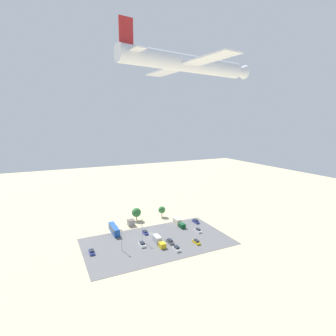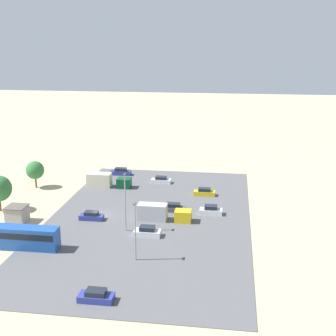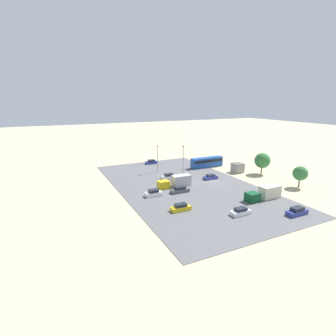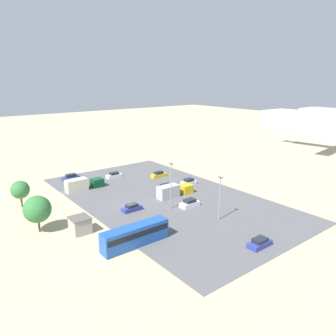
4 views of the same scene
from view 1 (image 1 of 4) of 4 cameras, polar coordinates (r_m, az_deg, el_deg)
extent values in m
plane|color=tan|center=(123.65, -3.99, -14.07)|extent=(400.00, 400.00, 0.00)
cube|color=#565659|center=(116.03, -2.27, -15.69)|extent=(61.40, 34.67, 0.08)
cube|color=#9E998E|center=(133.09, -8.05, -11.73)|extent=(3.20, 3.11, 2.78)
cube|color=#59514C|center=(132.57, -8.06, -11.15)|extent=(3.44, 3.35, 0.12)
cube|color=#1E4C9E|center=(125.88, -11.65, -12.94)|extent=(2.43, 11.67, 3.36)
cube|color=black|center=(125.65, -11.66, -12.68)|extent=(2.47, 11.20, 0.94)
cube|color=navy|center=(110.40, -16.27, -17.22)|extent=(1.93, 4.25, 0.84)
cube|color=#1E232D|center=(110.07, -16.28, -16.88)|extent=(1.62, 2.38, 0.62)
cube|color=navy|center=(123.51, -4.99, -13.86)|extent=(1.79, 4.10, 0.85)
cube|color=#1E232D|center=(123.22, -4.99, -13.54)|extent=(1.50, 2.30, 0.62)
cube|color=silver|center=(112.49, -5.67, -16.30)|extent=(1.97, 4.23, 0.94)
cube|color=#1E232D|center=(112.14, -5.68, -15.93)|extent=(1.66, 2.37, 0.69)
cube|color=silver|center=(108.67, 1.87, -17.23)|extent=(1.85, 4.02, 0.96)
cube|color=#1E232D|center=(108.30, 1.88, -16.84)|extent=(1.56, 2.25, 0.70)
cube|color=gold|center=(114.80, 6.19, -15.77)|extent=(1.70, 4.28, 0.87)
cube|color=#1E232D|center=(114.48, 6.20, -15.43)|extent=(1.43, 2.40, 0.64)
cube|color=silver|center=(125.89, 6.55, -13.42)|extent=(1.77, 4.24, 0.84)
cube|color=#1E232D|center=(125.60, 6.56, -13.11)|extent=(1.49, 2.38, 0.62)
cube|color=navy|center=(136.34, 6.03, -11.53)|extent=(1.78, 4.68, 0.93)
cube|color=#1E232D|center=(136.05, 6.04, -11.22)|extent=(1.50, 2.62, 0.68)
cube|color=#4C5156|center=(114.46, 0.44, -15.79)|extent=(1.77, 4.69, 0.88)
cube|color=#1E232D|center=(114.14, 0.44, -15.44)|extent=(1.48, 2.62, 0.65)
cube|color=gold|center=(110.46, -1.25, -16.46)|extent=(2.35, 2.83, 2.00)
cube|color=#B2B2B7|center=(114.69, -2.40, -15.20)|extent=(2.35, 5.02, 2.85)
cube|color=#0C4723|center=(129.26, 3.12, -12.44)|extent=(2.42, 2.85, 2.04)
cube|color=beige|center=(133.49, 1.99, -11.50)|extent=(2.42, 5.06, 2.92)
cylinder|color=brown|center=(143.66, -1.35, -10.08)|extent=(0.36, 0.36, 2.42)
sphere|color=#337038|center=(142.79, -1.35, -9.08)|extent=(3.79, 3.79, 3.79)
cylinder|color=brown|center=(139.44, -6.87, -10.75)|extent=(0.36, 0.36, 2.50)
sphere|color=#337038|center=(138.41, -6.90, -9.57)|extent=(4.77, 4.77, 4.77)
cylinder|color=gray|center=(108.70, -10.07, -15.24)|extent=(0.20, 0.20, 8.25)
cube|color=#4C4C51|center=(106.97, -10.14, -13.14)|extent=(0.90, 0.28, 0.20)
cylinder|color=gray|center=(114.48, -5.66, -13.49)|extent=(0.20, 0.20, 9.43)
cube|color=#4C4C51|center=(112.65, -5.70, -11.20)|extent=(0.90, 0.28, 0.20)
cylinder|color=silver|center=(71.34, 3.83, 21.83)|extent=(36.92, 8.90, 4.21)
cone|color=silver|center=(84.34, 15.19, 19.62)|extent=(5.10, 4.56, 4.00)
cube|color=silver|center=(71.21, 3.82, 21.33)|extent=(9.35, 33.41, 0.36)
cube|color=silver|center=(63.60, -8.35, 23.46)|extent=(4.06, 11.97, 0.24)
cube|color=#B22323|center=(64.52, -9.12, 27.36)|extent=(3.31, 0.70, 5.87)
camera|label=2|loc=(90.93, -46.80, -5.81)|focal=50.00mm
camera|label=3|loc=(121.48, 31.28, -4.66)|focal=28.00mm
camera|label=4|loc=(141.19, -31.02, -1.35)|focal=35.00mm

